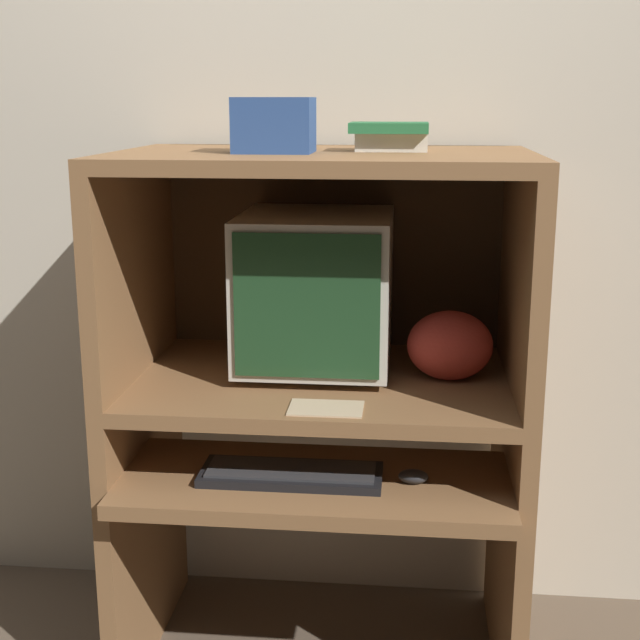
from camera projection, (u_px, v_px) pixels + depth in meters
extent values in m
cube|color=beige|center=(337.00, 161.00, 2.49)|extent=(6.00, 0.06, 2.60)
cube|color=brown|center=(147.00, 543.00, 2.41)|extent=(0.04, 0.66, 0.60)
cube|color=brown|center=(506.00, 561.00, 2.31)|extent=(0.04, 0.66, 0.60)
cube|color=brown|center=(315.00, 484.00, 2.10)|extent=(0.92, 0.40, 0.04)
cube|color=brown|center=(140.00, 405.00, 2.31)|extent=(0.04, 0.66, 0.19)
cube|color=brown|center=(514.00, 418.00, 2.21)|extent=(0.04, 0.66, 0.19)
cube|color=brown|center=(323.00, 382.00, 2.24)|extent=(0.92, 0.66, 0.04)
cube|color=brown|center=(133.00, 264.00, 2.22)|extent=(0.04, 0.66, 0.56)
cube|color=brown|center=(522.00, 271.00, 2.13)|extent=(0.04, 0.66, 0.56)
cube|color=brown|center=(323.00, 159.00, 2.11)|extent=(0.92, 0.66, 0.04)
cube|color=#48321E|center=(334.00, 246.00, 2.48)|extent=(0.92, 0.01, 0.56)
cylinder|color=beige|center=(316.00, 363.00, 2.31)|extent=(0.21, 0.21, 0.02)
cube|color=beige|center=(316.00, 288.00, 2.27)|extent=(0.38, 0.42, 0.38)
cube|color=#1E4223|center=(307.00, 306.00, 2.06)|extent=(0.34, 0.01, 0.34)
cube|color=black|center=(291.00, 475.00, 2.09)|extent=(0.43, 0.16, 0.02)
cube|color=#333335|center=(291.00, 470.00, 2.08)|extent=(0.39, 0.12, 0.01)
ellipsoid|color=#28282B|center=(413.00, 476.00, 2.06)|extent=(0.07, 0.05, 0.03)
ellipsoid|color=#BC382D|center=(450.00, 345.00, 2.19)|extent=(0.21, 0.16, 0.17)
cube|color=beige|center=(392.00, 142.00, 2.13)|extent=(0.17, 0.13, 0.04)
cube|color=#236638|center=(389.00, 128.00, 2.11)|extent=(0.19, 0.16, 0.02)
cube|color=#CCB28C|center=(326.00, 408.00, 2.00)|extent=(0.17, 0.11, 0.00)
cube|color=navy|center=(274.00, 125.00, 2.05)|extent=(0.18, 0.15, 0.13)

